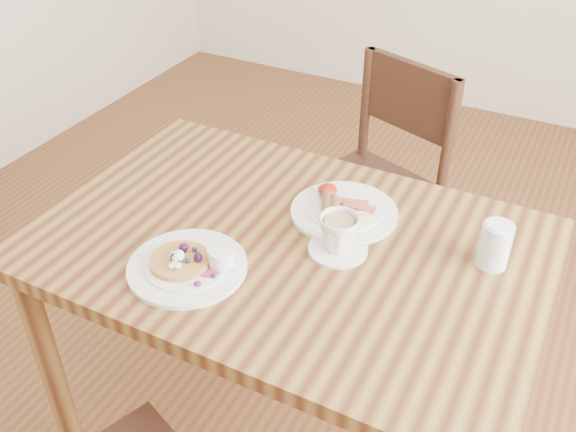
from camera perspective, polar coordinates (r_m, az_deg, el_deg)
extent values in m
cube|color=olive|center=(1.54, 0.00, -2.71)|extent=(1.20, 0.80, 0.04)
cylinder|color=olive|center=(1.88, -20.32, -12.60)|extent=(0.06, 0.06, 0.71)
cylinder|color=olive|center=(1.95, 19.40, -10.26)|extent=(0.06, 0.06, 0.71)
cylinder|color=olive|center=(2.23, -8.34, -1.47)|extent=(0.06, 0.06, 0.71)
cube|color=#361F13|center=(2.25, 6.90, 1.89)|extent=(0.54, 0.54, 0.04)
cylinder|color=#361F13|center=(2.38, 0.37, -2.67)|extent=(0.04, 0.04, 0.43)
cylinder|color=#361F13|center=(2.19, 6.84, -6.95)|extent=(0.04, 0.04, 0.43)
cylinder|color=#361F13|center=(2.59, 6.22, 0.69)|extent=(0.04, 0.04, 0.43)
cylinder|color=#361F13|center=(2.42, 12.53, -2.92)|extent=(0.04, 0.04, 0.43)
cylinder|color=#361F13|center=(2.17, 14.04, 6.41)|extent=(0.04, 0.04, 0.43)
cylinder|color=#361F13|center=(2.36, 6.92, 9.68)|extent=(0.04, 0.04, 0.43)
cube|color=#361F13|center=(2.23, 10.77, 10.37)|extent=(0.37, 0.16, 0.24)
cylinder|color=white|center=(1.46, -8.94, -4.48)|extent=(0.27, 0.27, 0.01)
cylinder|color=white|center=(1.46, -8.96, -4.27)|extent=(0.19, 0.19, 0.01)
cylinder|color=#B22D59|center=(1.44, -7.11, -4.54)|extent=(0.07, 0.07, 0.00)
cylinder|color=#C68C47|center=(1.46, -9.59, -3.93)|extent=(0.13, 0.13, 0.01)
ellipsoid|color=white|center=(1.45, -9.93, -3.46)|extent=(0.03, 0.03, 0.02)
ellipsoid|color=white|center=(1.43, -10.01, -4.32)|extent=(0.02, 0.02, 0.01)
cylinder|color=white|center=(1.43, -5.96, -3.62)|extent=(0.06, 0.06, 0.04)
cylinder|color=#591E07|center=(1.42, -5.99, -3.12)|extent=(0.05, 0.05, 0.00)
sphere|color=black|center=(1.44, -8.34, -3.50)|extent=(0.02, 0.02, 0.02)
sphere|color=#1E234C|center=(1.45, -7.88, -3.23)|extent=(0.01, 0.01, 0.01)
sphere|color=#1E234C|center=(1.47, -8.00, -2.68)|extent=(0.01, 0.01, 0.01)
sphere|color=#B21938|center=(1.47, -8.92, -2.83)|extent=(0.02, 0.02, 0.02)
sphere|color=black|center=(1.47, -9.62, -2.75)|extent=(0.02, 0.02, 0.02)
sphere|color=#1E234C|center=(1.46, -10.34, -3.24)|extent=(0.01, 0.01, 0.01)
sphere|color=black|center=(1.45, -9.70, -3.52)|extent=(0.02, 0.02, 0.02)
sphere|color=#1E234C|center=(1.44, -9.44, -4.04)|extent=(0.01, 0.01, 0.01)
sphere|color=#1E234C|center=(1.43, -8.59, -4.22)|extent=(0.01, 0.01, 0.01)
sphere|color=#1E234C|center=(1.39, -7.80, -5.88)|extent=(0.01, 0.01, 0.01)
sphere|color=#B21938|center=(1.41, -6.49, -5.17)|extent=(0.01, 0.01, 0.01)
sphere|color=black|center=(1.44, -5.85, -4.06)|extent=(0.02, 0.02, 0.02)
sphere|color=#1E234C|center=(1.47, -5.98, -3.20)|extent=(0.01, 0.01, 0.01)
cylinder|color=white|center=(1.62, 5.01, 0.37)|extent=(0.27, 0.27, 0.01)
cylinder|color=white|center=(1.62, 5.02, 0.57)|extent=(0.19, 0.19, 0.01)
cylinder|color=brown|center=(1.60, 3.46, 1.05)|extent=(0.06, 0.10, 0.03)
cylinder|color=brown|center=(1.59, 4.06, 0.54)|extent=(0.06, 0.10, 0.03)
cube|color=maroon|center=(1.63, 5.77, 1.22)|extent=(0.08, 0.04, 0.01)
cube|color=maroon|center=(1.61, 6.39, 0.83)|extent=(0.08, 0.03, 0.01)
cylinder|color=white|center=(1.57, 6.44, -0.34)|extent=(0.07, 0.07, 0.00)
ellipsoid|color=yellow|center=(1.57, 6.46, -0.04)|extent=(0.03, 0.03, 0.01)
ellipsoid|color=#A5190F|center=(1.66, 3.54, 2.35)|extent=(0.05, 0.05, 0.03)
cylinder|color=white|center=(1.50, 4.46, -2.96)|extent=(0.14, 0.14, 0.01)
imported|color=white|center=(1.47, 4.54, -1.50)|extent=(0.13, 0.13, 0.09)
cylinder|color=tan|center=(1.45, 4.60, -0.50)|extent=(0.07, 0.07, 0.00)
cylinder|color=silver|center=(1.50, 17.91, -2.49)|extent=(0.07, 0.07, 0.11)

